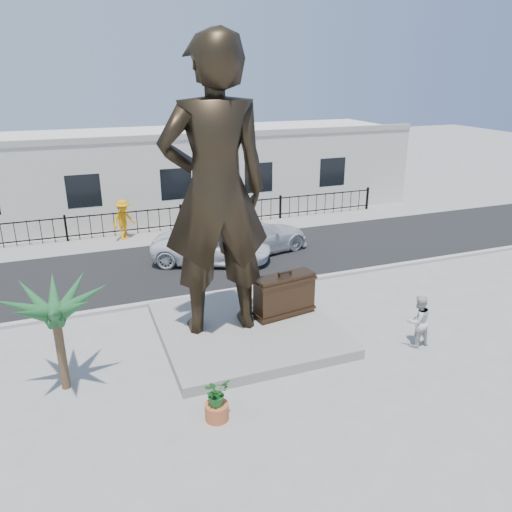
{
  "coord_description": "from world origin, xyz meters",
  "views": [
    {
      "loc": [
        -5.06,
        -11.38,
        7.64
      ],
      "look_at": [
        0.0,
        2.0,
        2.3
      ],
      "focal_mm": 35.0,
      "sensor_mm": 36.0,
      "label": 1
    }
  ],
  "objects_px": {
    "tourist": "(418,321)",
    "car_white": "(212,246)",
    "suitcase": "(284,295)",
    "statue": "(215,192)"
  },
  "relations": [
    {
      "from": "suitcase",
      "to": "statue",
      "type": "bearing_deg",
      "value": 170.62
    },
    {
      "from": "suitcase",
      "to": "car_white",
      "type": "xyz_separation_m",
      "value": [
        -0.63,
        6.13,
        -0.28
      ]
    },
    {
      "from": "car_white",
      "to": "suitcase",
      "type": "bearing_deg",
      "value": -150.17
    },
    {
      "from": "car_white",
      "to": "statue",
      "type": "bearing_deg",
      "value": -170.1
    },
    {
      "from": "statue",
      "to": "tourist",
      "type": "relative_size",
      "value": 5.22
    },
    {
      "from": "statue",
      "to": "suitcase",
      "type": "height_order",
      "value": "statue"
    },
    {
      "from": "suitcase",
      "to": "tourist",
      "type": "relative_size",
      "value": 1.21
    },
    {
      "from": "statue",
      "to": "suitcase",
      "type": "xyz_separation_m",
      "value": [
        2.16,
        -0.02,
        -3.5
      ]
    },
    {
      "from": "tourist",
      "to": "car_white",
      "type": "xyz_separation_m",
      "value": [
        -3.71,
        8.79,
        -0.1
      ]
    },
    {
      "from": "statue",
      "to": "suitcase",
      "type": "relative_size",
      "value": 4.33
    }
  ]
}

